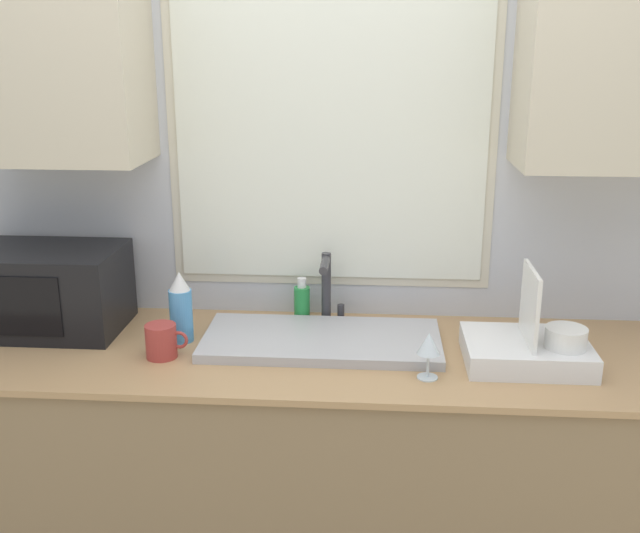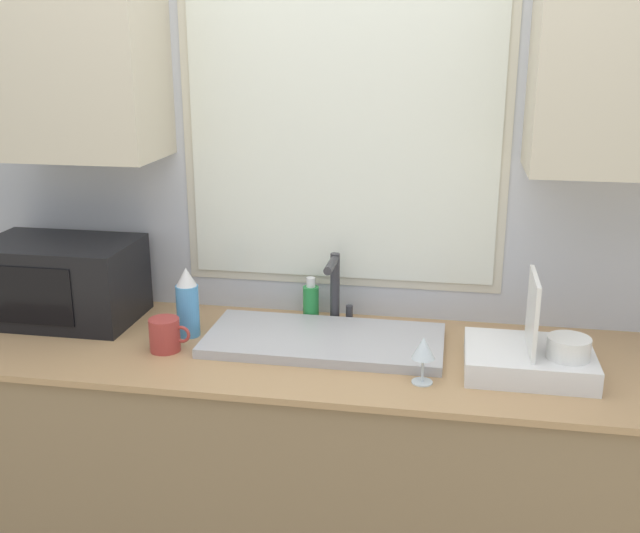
% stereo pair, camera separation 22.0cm
% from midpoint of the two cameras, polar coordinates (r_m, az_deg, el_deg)
% --- Properties ---
extents(countertop, '(2.44, 0.69, 0.93)m').
position_cam_midpoint_polar(countertop, '(2.54, -2.33, -16.06)').
color(countertop, '#8C7251').
rests_on(countertop, ground_plane).
extents(wall_back, '(6.00, 0.38, 2.60)m').
position_cam_midpoint_polar(wall_back, '(2.49, -1.75, 6.79)').
color(wall_back, silver).
rests_on(wall_back, ground_plane).
extents(sink_basin, '(0.74, 0.36, 0.03)m').
position_cam_midpoint_polar(sink_basin, '(2.36, -2.55, -5.68)').
color(sink_basin, '#B2B2B7').
rests_on(sink_basin, countertop).
extents(faucet, '(0.08, 0.17, 0.24)m').
position_cam_midpoint_polar(faucet, '(2.49, -1.98, -1.34)').
color(faucet, '#333338').
rests_on(faucet, countertop).
extents(microwave, '(0.51, 0.33, 0.27)m').
position_cam_midpoint_polar(microwave, '(2.65, -22.63, -1.66)').
color(microwave, black).
rests_on(microwave, countertop).
extents(dish_rack, '(0.36, 0.29, 0.29)m').
position_cam_midpoint_polar(dish_rack, '(2.27, 13.07, -6.06)').
color(dish_rack, white).
rests_on(dish_rack, countertop).
extents(spray_bottle, '(0.07, 0.07, 0.23)m').
position_cam_midpoint_polar(spray_bottle, '(2.42, -13.15, -3.15)').
color(spray_bottle, '#4C99D8').
rests_on(spray_bottle, countertop).
extents(soap_bottle, '(0.05, 0.05, 0.15)m').
position_cam_midpoint_polar(soap_bottle, '(2.54, -3.86, -2.77)').
color(soap_bottle, '#268C3F').
rests_on(soap_bottle, countertop).
extents(mug_near_sink, '(0.13, 0.09, 0.10)m').
position_cam_midpoint_polar(mug_near_sink, '(2.33, -14.65, -5.56)').
color(mug_near_sink, '#A53833').
rests_on(mug_near_sink, countertop).
extents(wine_glass, '(0.07, 0.07, 0.14)m').
position_cam_midpoint_polar(wine_glass, '(2.11, 5.34, -6.06)').
color(wine_glass, silver).
rests_on(wine_glass, countertop).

